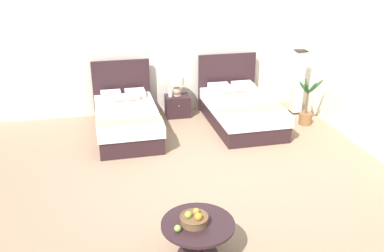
% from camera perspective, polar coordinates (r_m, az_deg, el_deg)
% --- Properties ---
extents(ground_plane, '(9.53, 10.07, 0.02)m').
position_cam_1_polar(ground_plane, '(6.54, 2.61, -7.28)').
color(ground_plane, '#9A7A60').
extents(wall_back, '(9.53, 0.12, 2.64)m').
position_cam_1_polar(wall_back, '(9.05, -2.41, 10.23)').
color(wall_back, silver).
rests_on(wall_back, ground).
extents(wall_side_right, '(0.12, 5.67, 2.64)m').
position_cam_1_polar(wall_side_right, '(7.61, 24.30, 5.90)').
color(wall_side_right, silver).
rests_on(wall_side_right, ground).
extents(bed_near_window, '(1.21, 2.12, 1.21)m').
position_cam_1_polar(bed_near_window, '(8.11, -8.84, 0.97)').
color(bed_near_window, '#2F1C20').
rests_on(bed_near_window, ground).
extents(bed_near_corner, '(1.30, 2.13, 1.23)m').
position_cam_1_polar(bed_near_corner, '(8.51, 6.60, 2.18)').
color(bed_near_corner, '#2F1C20').
rests_on(bed_near_corner, ground).
extents(nightstand, '(0.50, 0.41, 0.45)m').
position_cam_1_polar(nightstand, '(8.91, -1.99, 2.75)').
color(nightstand, '#2F1C20').
rests_on(nightstand, ground).
extents(table_lamp, '(0.30, 0.30, 0.41)m').
position_cam_1_polar(table_lamp, '(8.78, -2.06, 5.77)').
color(table_lamp, tan).
rests_on(table_lamp, nightstand).
extents(vase, '(0.08, 0.08, 0.17)m').
position_cam_1_polar(vase, '(8.75, -2.94, 4.52)').
color(vase, silver).
rests_on(vase, nightstand).
extents(coffee_table, '(0.83, 0.83, 0.44)m').
position_cam_1_polar(coffee_table, '(4.88, 0.80, -14.17)').
color(coffee_table, '#2F1C20').
rests_on(coffee_table, ground).
extents(fruit_bowl, '(0.32, 0.32, 0.17)m').
position_cam_1_polar(fruit_bowl, '(4.76, 0.31, -12.46)').
color(fruit_bowl, brown).
rests_on(fruit_bowl, coffee_table).
extents(loose_apple, '(0.08, 0.08, 0.08)m').
position_cam_1_polar(loose_apple, '(4.66, -1.96, -13.70)').
color(loose_apple, '#86AF45').
rests_on(loose_apple, coffee_table).
extents(floor_lamp_corner, '(0.23, 0.23, 1.37)m').
position_cam_1_polar(floor_lamp_corner, '(9.24, 14.18, 5.76)').
color(floor_lamp_corner, black).
rests_on(floor_lamp_corner, ground).
extents(potted_palm, '(0.49, 0.44, 0.95)m').
position_cam_1_polar(potted_palm, '(8.75, 15.23, 2.13)').
color(potted_palm, brown).
rests_on(potted_palm, ground).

